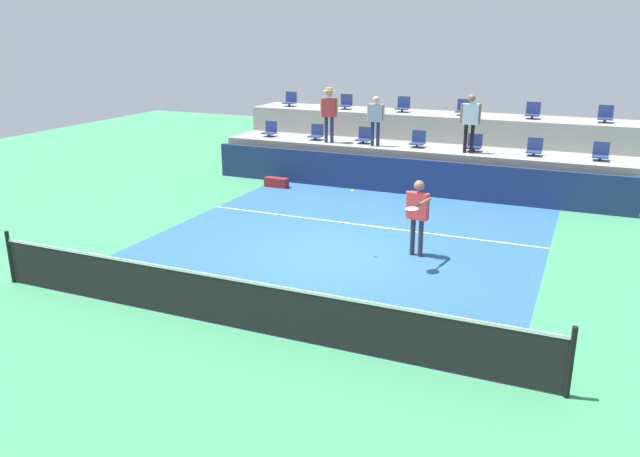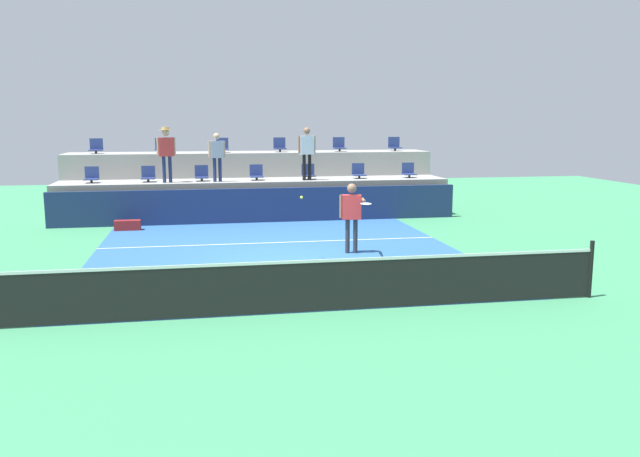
# 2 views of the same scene
# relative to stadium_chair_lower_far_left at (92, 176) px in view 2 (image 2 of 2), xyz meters

# --- Properties ---
(ground_plane) EXTENTS (40.00, 40.00, 0.00)m
(ground_plane) POSITION_rel_stadium_chair_lower_far_left_xyz_m (5.29, -7.23, -1.46)
(ground_plane) COLOR #388456
(court_inner_paint) EXTENTS (9.00, 10.00, 0.01)m
(court_inner_paint) POSITION_rel_stadium_chair_lower_far_left_xyz_m (5.29, -6.23, -1.46)
(court_inner_paint) COLOR #285693
(court_inner_paint) RESTS_ON ground_plane
(court_service_line) EXTENTS (9.00, 0.06, 0.00)m
(court_service_line) POSITION_rel_stadium_chair_lower_far_left_xyz_m (5.29, -4.83, -1.46)
(court_service_line) COLOR white
(court_service_line) RESTS_ON ground_plane
(tennis_net) EXTENTS (10.48, 0.08, 1.07)m
(tennis_net) POSITION_rel_stadium_chair_lower_far_left_xyz_m (5.29, -11.23, -0.97)
(tennis_net) COLOR black
(tennis_net) RESTS_ON ground_plane
(sponsor_backboard) EXTENTS (13.00, 0.16, 1.10)m
(sponsor_backboard) POSITION_rel_stadium_chair_lower_far_left_xyz_m (5.29, -1.23, -0.91)
(sponsor_backboard) COLOR navy
(sponsor_backboard) RESTS_ON ground_plane
(seating_tier_lower) EXTENTS (13.00, 1.80, 1.25)m
(seating_tier_lower) POSITION_rel_stadium_chair_lower_far_left_xyz_m (5.29, 0.07, -0.84)
(seating_tier_lower) COLOR gray
(seating_tier_lower) RESTS_ON ground_plane
(seating_tier_upper) EXTENTS (13.00, 1.80, 2.10)m
(seating_tier_upper) POSITION_rel_stadium_chair_lower_far_left_xyz_m (5.29, 1.87, -0.41)
(seating_tier_upper) COLOR gray
(seating_tier_upper) RESTS_ON ground_plane
(stadium_chair_lower_far_left) EXTENTS (0.44, 0.40, 0.52)m
(stadium_chair_lower_far_left) POSITION_rel_stadium_chair_lower_far_left_xyz_m (0.00, 0.00, 0.00)
(stadium_chair_lower_far_left) COLOR #2D2D33
(stadium_chair_lower_far_left) RESTS_ON seating_tier_lower
(stadium_chair_lower_left) EXTENTS (0.44, 0.40, 0.52)m
(stadium_chair_lower_left) POSITION_rel_stadium_chair_lower_far_left_xyz_m (1.77, 0.00, 0.00)
(stadium_chair_lower_left) COLOR #2D2D33
(stadium_chair_lower_left) RESTS_ON seating_tier_lower
(stadium_chair_lower_mid_left) EXTENTS (0.44, 0.40, 0.52)m
(stadium_chair_lower_mid_left) POSITION_rel_stadium_chair_lower_far_left_xyz_m (3.49, 0.00, 0.00)
(stadium_chair_lower_mid_left) COLOR #2D2D33
(stadium_chair_lower_mid_left) RESTS_ON seating_tier_lower
(stadium_chair_lower_center) EXTENTS (0.44, 0.40, 0.52)m
(stadium_chair_lower_center) POSITION_rel_stadium_chair_lower_far_left_xyz_m (5.31, 0.00, 0.00)
(stadium_chair_lower_center) COLOR #2D2D33
(stadium_chair_lower_center) RESTS_ON seating_tier_lower
(stadium_chair_lower_mid_right) EXTENTS (0.44, 0.40, 0.52)m
(stadium_chair_lower_mid_right) POSITION_rel_stadium_chair_lower_far_left_xyz_m (7.08, 0.00, 0.00)
(stadium_chair_lower_mid_right) COLOR #2D2D33
(stadium_chair_lower_mid_right) RESTS_ON seating_tier_lower
(stadium_chair_lower_right) EXTENTS (0.44, 0.40, 0.52)m
(stadium_chair_lower_right) POSITION_rel_stadium_chair_lower_far_left_xyz_m (8.85, 0.00, 0.00)
(stadium_chair_lower_right) COLOR #2D2D33
(stadium_chair_lower_right) RESTS_ON seating_tier_lower
(stadium_chair_lower_far_right) EXTENTS (0.44, 0.40, 0.52)m
(stadium_chair_lower_far_right) POSITION_rel_stadium_chair_lower_far_left_xyz_m (10.66, 0.00, 0.00)
(stadium_chair_lower_far_right) COLOR #2D2D33
(stadium_chair_lower_far_right) RESTS_ON seating_tier_lower
(stadium_chair_upper_far_left) EXTENTS (0.44, 0.40, 0.52)m
(stadium_chair_upper_far_left) POSITION_rel_stadium_chair_lower_far_left_xyz_m (-0.08, 1.80, 0.85)
(stadium_chair_upper_far_left) COLOR #2D2D33
(stadium_chair_upper_far_left) RESTS_ON seating_tier_upper
(stadium_chair_upper_left) EXTENTS (0.44, 0.40, 0.52)m
(stadium_chair_upper_left) POSITION_rel_stadium_chair_lower_far_left_xyz_m (2.12, 1.80, 0.85)
(stadium_chair_upper_left) COLOR #2D2D33
(stadium_chair_upper_left) RESTS_ON seating_tier_upper
(stadium_chair_upper_mid_left) EXTENTS (0.44, 0.40, 0.52)m
(stadium_chair_upper_mid_left) POSITION_rel_stadium_chair_lower_far_left_xyz_m (4.25, 1.80, 0.85)
(stadium_chair_upper_mid_left) COLOR #2D2D33
(stadium_chair_upper_mid_left) RESTS_ON seating_tier_upper
(stadium_chair_upper_mid_right) EXTENTS (0.44, 0.40, 0.52)m
(stadium_chair_upper_mid_right) POSITION_rel_stadium_chair_lower_far_left_xyz_m (6.32, 1.80, 0.85)
(stadium_chair_upper_mid_right) COLOR #2D2D33
(stadium_chair_upper_mid_right) RESTS_ON seating_tier_upper
(stadium_chair_upper_right) EXTENTS (0.44, 0.40, 0.52)m
(stadium_chair_upper_right) POSITION_rel_stadium_chair_lower_far_left_xyz_m (8.54, 1.80, 0.85)
(stadium_chair_upper_right) COLOR #2D2D33
(stadium_chair_upper_right) RESTS_ON seating_tier_upper
(stadium_chair_upper_far_right) EXTENTS (0.44, 0.40, 0.52)m
(stadium_chair_upper_far_right) POSITION_rel_stadium_chair_lower_far_left_xyz_m (10.67, 1.80, 0.85)
(stadium_chair_upper_far_right) COLOR #2D2D33
(stadium_chair_upper_far_right) RESTS_ON seating_tier_upper
(tennis_player) EXTENTS (0.60, 1.26, 1.73)m
(tennis_player) POSITION_rel_stadium_chair_lower_far_left_xyz_m (7.08, -6.54, -0.41)
(tennis_player) COLOR #2D2D33
(tennis_player) RESTS_ON ground_plane
(spectator_with_hat) EXTENTS (0.60, 0.48, 1.78)m
(spectator_with_hat) POSITION_rel_stadium_chair_lower_far_left_xyz_m (2.40, -0.38, 0.88)
(spectator_with_hat) COLOR navy
(spectator_with_hat) RESTS_ON seating_tier_lower
(spectator_in_grey) EXTENTS (0.56, 0.26, 1.58)m
(spectator_in_grey) POSITION_rel_stadium_chair_lower_far_left_xyz_m (4.00, -0.38, 0.73)
(spectator_in_grey) COLOR navy
(spectator_in_grey) RESTS_ON seating_tier_lower
(spectator_leaning_on_rail) EXTENTS (0.61, 0.27, 1.76)m
(spectator_leaning_on_rail) POSITION_rel_stadium_chair_lower_far_left_xyz_m (6.97, -0.38, 0.85)
(spectator_leaning_on_rail) COLOR black
(spectator_leaning_on_rail) RESTS_ON seating_tier_lower
(tennis_ball) EXTENTS (0.07, 0.07, 0.07)m
(tennis_ball) POSITION_rel_stadium_chair_lower_far_left_xyz_m (5.75, -7.07, 0.02)
(tennis_ball) COLOR #CCE033
(equipment_bag) EXTENTS (0.76, 0.28, 0.30)m
(equipment_bag) POSITION_rel_stadium_chair_lower_far_left_xyz_m (1.27, -2.04, -1.31)
(equipment_bag) COLOR maroon
(equipment_bag) RESTS_ON ground_plane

